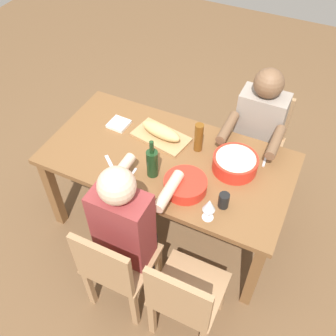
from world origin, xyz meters
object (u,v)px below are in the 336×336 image
wine_glass (209,206)px  chair_near_right (184,298)px  chair_far_right (259,137)px  bread_loaf (161,131)px  beer_bottle (199,137)px  cutting_board (161,137)px  napkin_stack (119,124)px  dining_table (168,166)px  cup_near_right (224,200)px  serving_bowl_pasta (235,163)px  diner_near_center (127,224)px  wine_bottle (152,163)px  serving_bowl_greens (185,184)px  diner_far_right (257,131)px  chair_near_center (115,266)px

wine_glass → chair_near_right: bearing=-85.0°
chair_far_right → bread_loaf: bearing=-134.5°
bread_loaf → beer_bottle: size_ratio=1.45×
cutting_board → napkin_stack: napkin_stack is taller
chair_near_right → wine_glass: bearing=95.0°
bread_loaf → napkin_stack: (-0.34, -0.01, -0.05)m
chair_near_right → beer_bottle: size_ratio=3.86×
cutting_board → wine_glass: 0.76m
dining_table → cup_near_right: 0.55m
dining_table → serving_bowl_pasta: 0.48m
dining_table → serving_bowl_pasta: size_ratio=5.72×
diner_near_center → wine_bottle: bearing=93.4°
diner_near_center → cutting_board: 0.74m
diner_near_center → serving_bowl_greens: diner_near_center is taller
bread_loaf → serving_bowl_greens: bearing=-46.0°
chair_near_right → wine_glass: wine_glass is taller
diner_far_right → cup_near_right: 0.81m
dining_table → chair_near_center: (0.00, -0.76, -0.17)m
beer_bottle → chair_near_right: bearing=-71.2°
dining_table → wine_glass: 0.59m
chair_far_right → cutting_board: (-0.59, -0.61, 0.27)m
chair_near_center → bread_loaf: bearing=98.0°
chair_near_right → cutting_board: bearing=123.1°
wine_bottle → dining_table: bearing=82.9°
chair_near_center → beer_bottle: (0.15, 0.92, 0.37)m
serving_bowl_greens → diner_near_center: bearing=-121.1°
wine_glass → serving_bowl_pasta: bearing=88.3°
serving_bowl_pasta → cutting_board: size_ratio=0.74×
serving_bowl_greens → beer_bottle: size_ratio=1.24×
chair_near_right → napkin_stack: (-0.94, 0.90, 0.27)m
serving_bowl_greens → cutting_board: size_ratio=0.68×
dining_table → diner_far_right: 0.74m
diner_near_center → cup_near_right: 0.60m
serving_bowl_pasta → bread_loaf: bread_loaf is taller
diner_far_right → napkin_stack: diner_far_right is taller
chair_near_center → diner_far_right: bearing=70.7°
chair_near_right → cutting_board: chair_near_right is taller
wine_bottle → serving_bowl_pasta: bearing=30.4°
diner_near_center → serving_bowl_greens: (0.22, 0.37, 0.09)m
chair_near_center → bread_loaf: 0.97m
serving_bowl_greens → cutting_board: bearing=134.0°
dining_table → cup_near_right: size_ratio=16.10×
bread_loaf → napkin_stack: bread_loaf is taller
serving_bowl_greens → cup_near_right: (0.26, -0.02, 0.01)m
dining_table → bread_loaf: 0.25m
diner_near_center → serving_bowl_greens: size_ratio=4.38×
chair_near_center → napkin_stack: 1.05m
serving_bowl_greens → wine_bottle: wine_bottle is taller
chair_near_center → cup_near_right: size_ratio=8.08×
bread_loaf → cup_near_right: bearing=-32.1°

